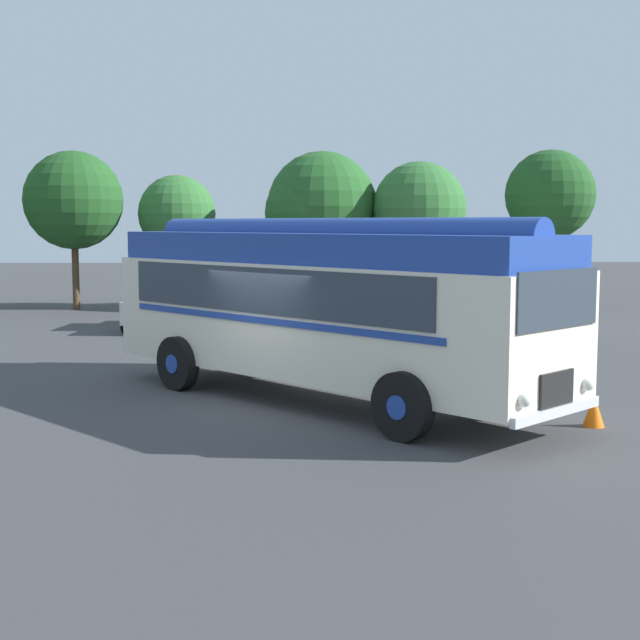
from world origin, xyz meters
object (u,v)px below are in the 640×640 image
at_px(car_near_left, 164,302).
at_px(traffic_cone, 594,410).
at_px(car_mid_right, 332,300).
at_px(box_van, 484,284).
at_px(car_far_right, 412,300).
at_px(car_mid_left, 247,301).
at_px(vintage_bus, 323,303).

distance_m(car_near_left, traffic_cone, 17.01).
bearing_deg(traffic_cone, car_near_left, 122.70).
height_order(car_mid_right, box_van, box_van).
bearing_deg(car_far_right, traffic_cone, -85.80).
height_order(car_mid_right, car_far_right, same).
bearing_deg(box_van, car_mid_left, -177.13).
relative_size(car_mid_right, traffic_cone, 7.95).
distance_m(car_far_right, box_van, 2.53).
xyz_separation_m(car_mid_right, box_van, (5.10, 0.12, 0.52)).
relative_size(car_far_right, traffic_cone, 7.76).
relative_size(car_far_right, box_van, 0.72).
xyz_separation_m(car_near_left, car_far_right, (8.11, 0.38, 0.00)).
xyz_separation_m(vintage_bus, box_van, (5.84, 12.70, -0.53)).
distance_m(car_mid_left, car_far_right, 5.43).
bearing_deg(vintage_bus, traffic_cone, -27.02).
bearing_deg(car_mid_right, car_mid_left, -174.34).
xyz_separation_m(car_mid_right, traffic_cone, (3.72, -14.86, -0.57)).
distance_m(car_near_left, box_van, 10.60).
xyz_separation_m(car_mid_left, traffic_cone, (6.50, -14.59, -0.57)).
bearing_deg(traffic_cone, car_far_right, 94.20).
bearing_deg(car_far_right, car_near_left, -177.30).
bearing_deg(car_far_right, vintage_bus, -105.25).
bearing_deg(vintage_bus, car_far_right, 74.75).
bearing_deg(car_mid_right, car_near_left, -174.18).
distance_m(box_van, traffic_cone, 15.08).
height_order(vintage_bus, traffic_cone, vintage_bus).
distance_m(car_mid_left, car_mid_right, 2.79).
relative_size(car_mid_right, box_van, 0.74).
height_order(car_far_right, traffic_cone, car_far_right).
bearing_deg(traffic_cone, car_mid_left, 114.03).
relative_size(car_mid_left, car_far_right, 1.02).
bearing_deg(car_mid_left, vintage_bus, -80.59).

